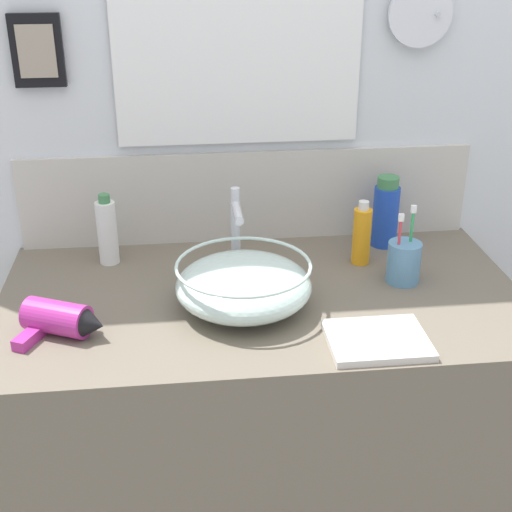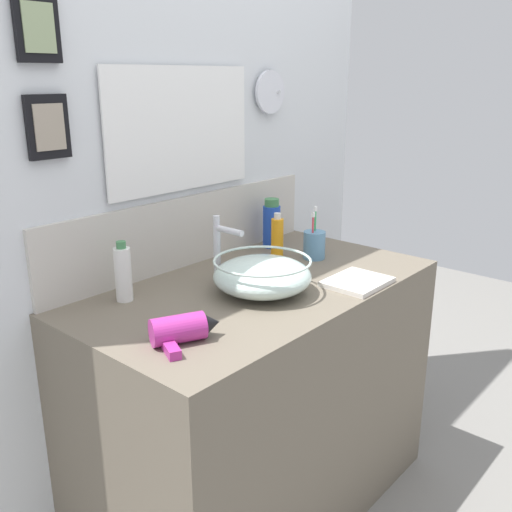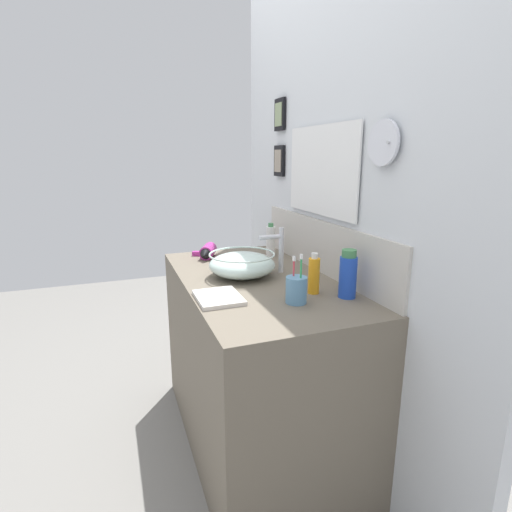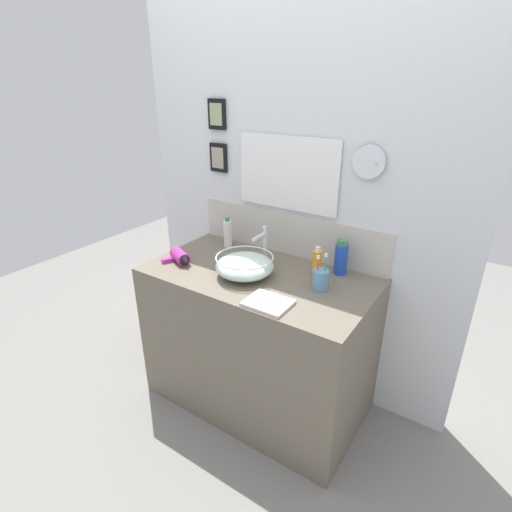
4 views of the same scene
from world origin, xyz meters
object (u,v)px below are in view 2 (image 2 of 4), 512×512
at_px(hair_drier, 184,329).
at_px(spray_bottle, 277,237).
at_px(lotion_bottle, 272,224).
at_px(faucet, 220,244).
at_px(hand_towel, 357,282).
at_px(glass_bowl_sink, 262,275).
at_px(soap_dispenser, 123,273).
at_px(toothbrush_cup, 314,245).

relative_size(hair_drier, spray_bottle, 1.19).
distance_m(lotion_bottle, spray_bottle, 0.13).
height_order(faucet, hand_towel, faucet).
bearing_deg(hair_drier, glass_bowl_sink, 10.46).
bearing_deg(soap_dispenser, glass_bowl_sink, -40.62).
relative_size(toothbrush_cup, soap_dispenser, 1.04).
bearing_deg(lotion_bottle, hand_towel, -107.05).
distance_m(hair_drier, hand_towel, 0.66).
bearing_deg(hand_towel, hair_drier, 170.36).
relative_size(hair_drier, lotion_bottle, 1.04).
xyz_separation_m(faucet, spray_bottle, (0.32, 0.02, -0.05)).
height_order(glass_bowl_sink, spray_bottle, spray_bottle).
distance_m(soap_dispenser, spray_bottle, 0.64).
distance_m(hair_drier, lotion_bottle, 0.88).
distance_m(toothbrush_cup, hand_towel, 0.30).
relative_size(faucet, lotion_bottle, 1.12).
xyz_separation_m(toothbrush_cup, soap_dispenser, (-0.71, 0.19, 0.03)).
distance_m(hair_drier, soap_dispenser, 0.35).
distance_m(faucet, lotion_bottle, 0.42).
bearing_deg(toothbrush_cup, soap_dispenser, 165.22).
bearing_deg(spray_bottle, soap_dispenser, 173.43).
distance_m(lotion_bottle, soap_dispenser, 0.72).
relative_size(toothbrush_cup, spray_bottle, 1.15).
bearing_deg(soap_dispenser, hand_towel, -38.25).
distance_m(glass_bowl_sink, spray_bottle, 0.37).
bearing_deg(spray_bottle, toothbrush_cup, -56.58).
relative_size(faucet, soap_dispenser, 1.17).
relative_size(hair_drier, hand_towel, 0.97).
xyz_separation_m(hair_drier, spray_bottle, (0.71, 0.27, 0.04)).
relative_size(soap_dispenser, hand_towel, 0.90).
distance_m(toothbrush_cup, spray_bottle, 0.14).
distance_m(faucet, hand_towel, 0.46).
relative_size(faucet, toothbrush_cup, 1.12).
distance_m(hair_drier, toothbrush_cup, 0.80).
bearing_deg(faucet, toothbrush_cup, -13.56).
bearing_deg(spray_bottle, lotion_bottle, 48.53).
bearing_deg(hand_towel, faucet, 125.61).
height_order(glass_bowl_sink, hair_drier, glass_bowl_sink).
bearing_deg(faucet, hair_drier, -147.20).
height_order(hair_drier, toothbrush_cup, toothbrush_cup).
distance_m(toothbrush_cup, soap_dispenser, 0.73).
bearing_deg(glass_bowl_sink, hand_towel, -35.12).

